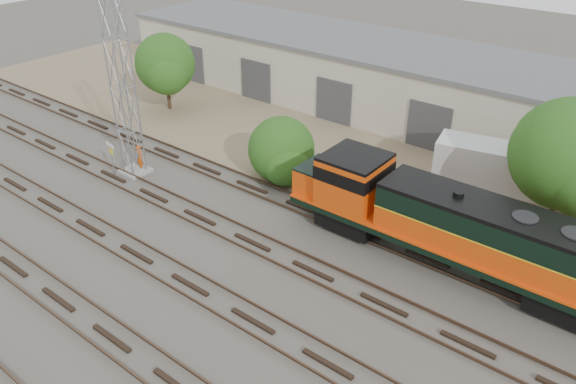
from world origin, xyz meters
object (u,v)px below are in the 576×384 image
Objects in this scene: worker at (140,158)px; semi_trailer at (548,178)px; locomotive at (447,224)px; signal_tower at (123,91)px.

semi_trailer reaches higher than worker.
semi_trailer is (22.50, 10.75, 1.43)m from worker.
locomotive is 20.60m from signal_tower.
locomotive is at bearing -146.25° from worker.
locomotive is 1.44× the size of semi_trailer.
worker is at bearing 88.17° from signal_tower.
worker is at bearing -166.41° from semi_trailer.
semi_trailer is (2.41, 8.10, -0.11)m from locomotive.
signal_tower is (-20.10, -3.15, 3.21)m from locomotive.
signal_tower reaches higher than semi_trailer.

